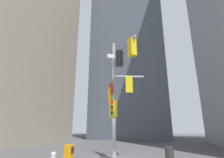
{
  "coord_description": "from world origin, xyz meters",
  "views": [
    {
      "loc": [
        3.04,
        -11.11,
        1.84
      ],
      "look_at": [
        -0.15,
        0.09,
        5.21
      ],
      "focal_mm": 27.52,
      "sensor_mm": 36.0,
      "label": 1
    }
  ],
  "objects": [
    {
      "name": "newspaper_box",
      "position": [
        -2.16,
        -1.76,
        0.48
      ],
      "size": [
        0.45,
        0.36,
        0.97
      ],
      "color": "orange",
      "rests_on": "ground"
    },
    {
      "name": "trash_bin",
      "position": [
        3.3,
        0.06,
        0.41
      ],
      "size": [
        0.49,
        0.49,
        0.83
      ],
      "primitive_type": "cylinder",
      "color": "#2D2D2D",
      "rests_on": "ground"
    },
    {
      "name": "building_mid_block",
      "position": [
        -2.63,
        24.49,
        23.1
      ],
      "size": [
        14.13,
        14.13,
        46.19
      ],
      "primitive_type": "cube",
      "color": "#4C5460",
      "rests_on": "ground"
    },
    {
      "name": "signal_pole_assembly",
      "position": [
        0.4,
        -0.35,
        4.55
      ],
      "size": [
        2.52,
        3.24,
        7.92
      ],
      "color": "#9EA0A3",
      "rests_on": "ground"
    }
  ]
}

